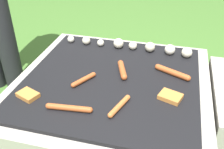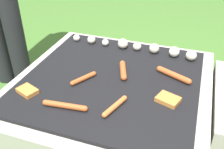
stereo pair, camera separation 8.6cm
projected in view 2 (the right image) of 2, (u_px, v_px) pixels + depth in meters
The scene contains 10 objects.
ground_plane at pixel (112, 137), 1.51m from camera, with size 14.00×14.00×0.00m, color #3D6628.
grill at pixel (112, 110), 1.40m from camera, with size 0.94×0.94×0.41m.
sausage_front_center at pixel (83, 78), 1.26m from camera, with size 0.09×0.13×0.02m.
sausage_front_right at pixel (65, 106), 1.09m from camera, with size 0.20×0.04×0.02m.
sausage_back_left at pixel (123, 70), 1.32m from camera, with size 0.08×0.16×0.03m.
sausage_mid_left at pixel (174, 75), 1.28m from camera, with size 0.18×0.10×0.03m.
sausage_back_right at pixel (115, 106), 1.08m from camera, with size 0.07×0.15×0.02m.
bread_slice_center at pixel (27, 91), 1.18m from camera, with size 0.11×0.09×0.02m.
bread_slice_right at pixel (168, 99), 1.13m from camera, with size 0.11×0.10×0.02m.
mushroom_row at pixel (141, 47), 1.51m from camera, with size 0.74×0.07×0.06m.
Camera 2 is at (0.35, -1.01, 1.12)m, focal length 42.00 mm.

